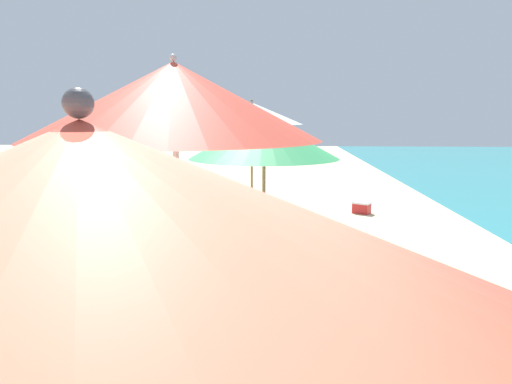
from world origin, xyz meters
The scene contains 12 objects.
umbrella_nearest centered at (0.38, 0.29, 2.26)m, with size 2.37×2.37×2.58m.
umbrella_second centered at (-0.13, 3.21, 2.65)m, with size 2.43×2.43×3.03m.
lounger_second_shoreside centered at (0.80, 4.16, 0.27)m, with size 1.30×0.75×0.53m.
umbrella_third centered at (0.48, 6.15, 2.22)m, with size 2.21×2.21×2.58m.
lounger_third_shoreside centered at (1.22, 7.20, 0.28)m, with size 1.64×0.94×0.62m.
lounger_third_inland centered at (1.01, 5.06, 0.26)m, with size 1.49×0.65×0.62m.
umbrella_farthest centered at (0.07, 9.34, 2.60)m, with size 2.19×2.19×2.89m.
lounger_farthest_shoreside centered at (0.50, 10.46, 0.30)m, with size 1.37×0.95×0.52m.
person_walking_mid centered at (-3.40, 11.39, 0.91)m, with size 0.37×0.24×1.52m.
person_walking_far centered at (-3.12, 7.30, 1.07)m, with size 0.40×0.42×1.75m.
beach_ball centered at (-2.05, 8.25, 0.16)m, with size 0.32×0.32×0.32m, color white.
cooler_box centered at (2.83, 11.51, 0.15)m, with size 0.53×0.48×0.30m.
Camera 1 is at (0.78, -0.58, 2.52)m, focal length 32.27 mm.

